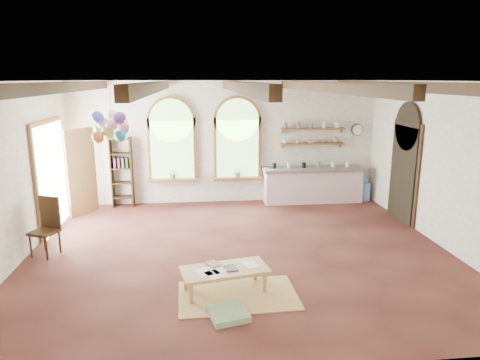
{
  "coord_description": "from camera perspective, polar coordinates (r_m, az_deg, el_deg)",
  "views": [
    {
      "loc": [
        -0.81,
        -7.66,
        3.24
      ],
      "look_at": [
        0.07,
        0.6,
        1.27
      ],
      "focal_mm": 32.0,
      "sensor_mm": 36.0,
      "label": 1
    }
  ],
  "objects": [
    {
      "name": "floor",
      "position": [
        8.36,
        -0.02,
        -9.47
      ],
      "size": [
        8.0,
        8.0,
        0.0
      ],
      "primitive_type": "plane",
      "color": "brown",
      "rests_on": "ground"
    },
    {
      "name": "ceiling_beams",
      "position": [
        7.7,
        -0.02,
        12.31
      ],
      "size": [
        6.2,
        6.8,
        0.18
      ],
      "primitive_type": null,
      "color": "#351E10",
      "rests_on": "ceiling"
    },
    {
      "name": "window_left",
      "position": [
        11.22,
        -9.04,
        4.95
      ],
      "size": [
        1.3,
        0.28,
        2.2
      ],
      "color": "brown",
      "rests_on": "floor"
    },
    {
      "name": "window_right",
      "position": [
        11.26,
        -0.33,
        5.14
      ],
      "size": [
        1.3,
        0.28,
        2.2
      ],
      "color": "brown",
      "rests_on": "floor"
    },
    {
      "name": "left_doorway",
      "position": [
        10.18,
        -23.86,
        0.35
      ],
      "size": [
        0.1,
        1.9,
        2.5
      ],
      "primitive_type": "cube",
      "color": "brown",
      "rests_on": "floor"
    },
    {
      "name": "right_doorway",
      "position": [
        10.54,
        20.95,
        0.74
      ],
      "size": [
        0.1,
        1.3,
        2.4
      ],
      "primitive_type": "cube",
      "color": "black",
      "rests_on": "floor"
    },
    {
      "name": "kitchen_counter",
      "position": [
        11.63,
        9.64,
        -0.59
      ],
      "size": [
        2.68,
        0.62,
        0.94
      ],
      "color": "beige",
      "rests_on": "floor"
    },
    {
      "name": "wall_shelf_lower",
      "position": [
        11.59,
        9.61,
        4.78
      ],
      "size": [
        1.7,
        0.24,
        0.04
      ],
      "primitive_type": "cube",
      "color": "brown",
      "rests_on": "wall_back"
    },
    {
      "name": "wall_shelf_upper",
      "position": [
        11.54,
        9.69,
        6.75
      ],
      "size": [
        1.7,
        0.24,
        0.04
      ],
      "primitive_type": "cube",
      "color": "brown",
      "rests_on": "wall_back"
    },
    {
      "name": "wall_clock",
      "position": [
        12.01,
        15.38,
        6.47
      ],
      "size": [
        0.32,
        0.04,
        0.32
      ],
      "primitive_type": "cylinder",
      "rotation": [
        1.57,
        0.0,
        0.0
      ],
      "color": "black",
      "rests_on": "wall_back"
    },
    {
      "name": "bookshelf",
      "position": [
        11.38,
        -15.48,
        1.0
      ],
      "size": [
        0.53,
        0.32,
        1.8
      ],
      "color": "#351E10",
      "rests_on": "floor"
    },
    {
      "name": "coffee_table",
      "position": [
        6.77,
        -2.04,
        -12.07
      ],
      "size": [
        1.43,
        0.87,
        0.38
      ],
      "color": "#AB864E",
      "rests_on": "floor"
    },
    {
      "name": "side_chair",
      "position": [
        8.87,
        -24.47,
        -7.14
      ],
      "size": [
        0.57,
        0.57,
        1.1
      ],
      "color": "#351E10",
      "rests_on": "floor"
    },
    {
      "name": "floor_mat",
      "position": [
        6.78,
        -0.28,
        -15.12
      ],
      "size": [
        1.83,
        1.17,
        0.02
      ],
      "primitive_type": "cube",
      "rotation": [
        0.0,
        0.0,
        0.03
      ],
      "color": "tan",
      "rests_on": "floor"
    },
    {
      "name": "floor_cushion",
      "position": [
        6.25,
        -1.57,
        -17.4
      ],
      "size": [
        0.61,
        0.61,
        0.09
      ],
      "primitive_type": "cube",
      "rotation": [
        0.0,
        0.0,
        0.24
      ],
      "color": "#789F6D",
      "rests_on": "floor"
    },
    {
      "name": "water_jug_a",
      "position": [
        12.14,
        16.21,
        -1.32
      ],
      "size": [
        0.33,
        0.33,
        0.64
      ],
      "color": "#5B91C4",
      "rests_on": "floor"
    },
    {
      "name": "water_jug_b",
      "position": [
        11.99,
        14.21,
        -1.52
      ],
      "size": [
        0.29,
        0.29,
        0.57
      ],
      "color": "#5B91C4",
      "rests_on": "floor"
    },
    {
      "name": "balloon_cluster",
      "position": [
        8.66,
        -16.77,
        6.8
      ],
      "size": [
        0.7,
        0.76,
        1.14
      ],
      "color": "silver",
      "rests_on": "floor"
    },
    {
      "name": "table_book",
      "position": [
        6.85,
        -4.23,
        -11.27
      ],
      "size": [
        0.28,
        0.31,
        0.02
      ],
      "primitive_type": "imported",
      "rotation": [
        0.0,
        0.0,
        0.52
      ],
      "color": "olive",
      "rests_on": "coffee_table"
    },
    {
      "name": "tablet",
      "position": [
        6.76,
        -1.23,
        -11.63
      ],
      "size": [
        0.21,
        0.28,
        0.01
      ],
      "primitive_type": "cube",
      "rotation": [
        0.0,
        0.0,
        0.17
      ],
      "color": "black",
      "rests_on": "coffee_table"
    },
    {
      "name": "potted_plant_left",
      "position": [
        11.25,
        -8.92,
        0.93
      ],
      "size": [
        0.27,
        0.23,
        0.3
      ],
      "primitive_type": "imported",
      "color": "#598C4C",
      "rests_on": "window_left"
    },
    {
      "name": "potted_plant_right",
      "position": [
        11.29,
        -0.27,
        1.13
      ],
      "size": [
        0.27,
        0.23,
        0.3
      ],
      "primitive_type": "imported",
      "color": "#598C4C",
      "rests_on": "window_right"
    },
    {
      "name": "shelf_cup_a",
      "position": [
        11.4,
        5.98,
        5.11
      ],
      "size": [
        0.12,
        0.1,
        0.1
      ],
      "primitive_type": "imported",
      "color": "white",
      "rests_on": "wall_shelf_lower"
    },
    {
      "name": "shelf_cup_b",
      "position": [
        11.48,
        7.69,
        5.11
      ],
      "size": [
        0.1,
        0.1,
        0.09
      ],
      "primitive_type": "imported",
      "color": "beige",
      "rests_on": "wall_shelf_lower"
    },
    {
      "name": "shelf_bowl_a",
      "position": [
        11.57,
        9.38,
        5.01
      ],
      "size": [
        0.22,
        0.22,
        0.05
      ],
      "primitive_type": "imported",
      "color": "beige",
      "rests_on": "wall_shelf_lower"
    },
    {
      "name": "shelf_bowl_b",
      "position": [
        11.67,
        11.05,
        5.03
      ],
      "size": [
        0.2,
        0.2,
        0.06
      ],
      "primitive_type": "imported",
      "color": "#8C664C",
      "rests_on": "wall_shelf_lower"
    },
    {
      "name": "shelf_vase",
      "position": [
        11.77,
        12.7,
        5.34
      ],
      "size": [
        0.18,
        0.18,
        0.19
      ],
      "primitive_type": "imported",
      "color": "slate",
      "rests_on": "wall_shelf_lower"
    }
  ]
}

